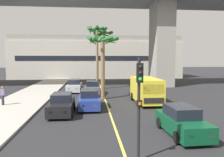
{
  "coord_description": "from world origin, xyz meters",
  "views": [
    {
      "loc": [
        -1.43,
        -0.8,
        4.14
      ],
      "look_at": [
        0.0,
        14.0,
        2.82
      ],
      "focal_mm": 35.51,
      "sensor_mm": 36.0,
      "label": 1
    }
  ],
  "objects_px": {
    "palm_tree_near_median": "(103,48)",
    "palm_tree_far_median": "(103,43)",
    "car_queue_second": "(89,100)",
    "delivery_van": "(146,90)",
    "car_queue_fourth": "(62,105)",
    "palm_tree_mid_median": "(97,38)",
    "traffic_light_median_near": "(139,95)",
    "car_queue_front": "(93,88)",
    "car_queue_third": "(182,121)",
    "car_queue_fifth": "(74,86)",
    "pedestrian_near_crosswalk": "(3,95)"
  },
  "relations": [
    {
      "from": "pedestrian_near_crosswalk",
      "to": "car_queue_second",
      "type": "bearing_deg",
      "value": -9.97
    },
    {
      "from": "car_queue_fifth",
      "to": "palm_tree_near_median",
      "type": "relative_size",
      "value": 0.63
    },
    {
      "from": "delivery_van",
      "to": "palm_tree_mid_median",
      "type": "height_order",
      "value": "palm_tree_mid_median"
    },
    {
      "from": "palm_tree_far_median",
      "to": "pedestrian_near_crosswalk",
      "type": "height_order",
      "value": "palm_tree_far_median"
    },
    {
      "from": "delivery_van",
      "to": "palm_tree_mid_median",
      "type": "bearing_deg",
      "value": 113.14
    },
    {
      "from": "car_queue_second",
      "to": "palm_tree_near_median",
      "type": "bearing_deg",
      "value": 71.59
    },
    {
      "from": "car_queue_front",
      "to": "delivery_van",
      "type": "bearing_deg",
      "value": -49.72
    },
    {
      "from": "car_queue_fifth",
      "to": "palm_tree_near_median",
      "type": "height_order",
      "value": "palm_tree_near_median"
    },
    {
      "from": "traffic_light_median_near",
      "to": "palm_tree_far_median",
      "type": "relative_size",
      "value": 0.49
    },
    {
      "from": "palm_tree_near_median",
      "to": "palm_tree_mid_median",
      "type": "xyz_separation_m",
      "value": [
        -0.36,
        7.44,
        1.78
      ]
    },
    {
      "from": "car_queue_front",
      "to": "traffic_light_median_near",
      "type": "distance_m",
      "value": 17.63
    },
    {
      "from": "car_queue_fifth",
      "to": "palm_tree_mid_median",
      "type": "distance_m",
      "value": 7.19
    },
    {
      "from": "car_queue_fifth",
      "to": "traffic_light_median_near",
      "type": "bearing_deg",
      "value": -78.58
    },
    {
      "from": "palm_tree_near_median",
      "to": "palm_tree_far_median",
      "type": "height_order",
      "value": "palm_tree_far_median"
    },
    {
      "from": "car_queue_second",
      "to": "delivery_van",
      "type": "distance_m",
      "value": 5.56
    },
    {
      "from": "car_queue_second",
      "to": "traffic_light_median_near",
      "type": "relative_size",
      "value": 0.98
    },
    {
      "from": "palm_tree_near_median",
      "to": "pedestrian_near_crosswalk",
      "type": "relative_size",
      "value": 4.04
    },
    {
      "from": "traffic_light_median_near",
      "to": "pedestrian_near_crosswalk",
      "type": "relative_size",
      "value": 2.59
    },
    {
      "from": "car_queue_fifth",
      "to": "car_queue_second",
      "type": "bearing_deg",
      "value": -78.77
    },
    {
      "from": "car_queue_fourth",
      "to": "palm_tree_mid_median",
      "type": "distance_m",
      "value": 15.1
    },
    {
      "from": "car_queue_front",
      "to": "car_queue_third",
      "type": "bearing_deg",
      "value": -71.84
    },
    {
      "from": "palm_tree_near_median",
      "to": "pedestrian_near_crosswalk",
      "type": "xyz_separation_m",
      "value": [
        -8.86,
        -2.84,
        -4.22
      ]
    },
    {
      "from": "car_queue_fourth",
      "to": "traffic_light_median_near",
      "type": "bearing_deg",
      "value": -63.38
    },
    {
      "from": "car_queue_third",
      "to": "pedestrian_near_crosswalk",
      "type": "relative_size",
      "value": 2.56
    },
    {
      "from": "car_queue_fourth",
      "to": "traffic_light_median_near",
      "type": "height_order",
      "value": "traffic_light_median_near"
    },
    {
      "from": "pedestrian_near_crosswalk",
      "to": "delivery_van",
      "type": "bearing_deg",
      "value": 1.5
    },
    {
      "from": "car_queue_front",
      "to": "car_queue_fourth",
      "type": "bearing_deg",
      "value": -104.43
    },
    {
      "from": "palm_tree_near_median",
      "to": "delivery_van",
      "type": "bearing_deg",
      "value": -32.82
    },
    {
      "from": "traffic_light_median_near",
      "to": "car_queue_second",
      "type": "bearing_deg",
      "value": 101.6
    },
    {
      "from": "car_queue_fourth",
      "to": "palm_tree_near_median",
      "type": "distance_m",
      "value": 8.21
    },
    {
      "from": "pedestrian_near_crosswalk",
      "to": "palm_tree_mid_median",
      "type": "bearing_deg",
      "value": 50.41
    },
    {
      "from": "palm_tree_mid_median",
      "to": "palm_tree_far_median",
      "type": "height_order",
      "value": "same"
    },
    {
      "from": "delivery_van",
      "to": "palm_tree_far_median",
      "type": "relative_size",
      "value": 0.61
    },
    {
      "from": "car_queue_third",
      "to": "pedestrian_near_crosswalk",
      "type": "height_order",
      "value": "pedestrian_near_crosswalk"
    },
    {
      "from": "delivery_van",
      "to": "car_queue_front",
      "type": "bearing_deg",
      "value": 130.28
    },
    {
      "from": "car_queue_fourth",
      "to": "palm_tree_mid_median",
      "type": "height_order",
      "value": "palm_tree_mid_median"
    },
    {
      "from": "car_queue_front",
      "to": "car_queue_third",
      "type": "distance_m",
      "value": 15.25
    },
    {
      "from": "car_queue_second",
      "to": "pedestrian_near_crosswalk",
      "type": "distance_m",
      "value": 7.59
    },
    {
      "from": "traffic_light_median_near",
      "to": "palm_tree_far_median",
      "type": "bearing_deg",
      "value": 89.88
    },
    {
      "from": "car_queue_fourth",
      "to": "car_queue_fifth",
      "type": "height_order",
      "value": "same"
    },
    {
      "from": "pedestrian_near_crosswalk",
      "to": "car_queue_fourth",
      "type": "bearing_deg",
      "value": -29.81
    },
    {
      "from": "car_queue_front",
      "to": "pedestrian_near_crosswalk",
      "type": "height_order",
      "value": "pedestrian_near_crosswalk"
    },
    {
      "from": "car_queue_front",
      "to": "delivery_van",
      "type": "height_order",
      "value": "delivery_van"
    },
    {
      "from": "car_queue_fourth",
      "to": "car_queue_fifth",
      "type": "relative_size",
      "value": 0.99
    },
    {
      "from": "car_queue_second",
      "to": "car_queue_fourth",
      "type": "distance_m",
      "value": 2.72
    },
    {
      "from": "delivery_van",
      "to": "traffic_light_median_near",
      "type": "relative_size",
      "value": 1.25
    },
    {
      "from": "car_queue_fifth",
      "to": "delivery_van",
      "type": "bearing_deg",
      "value": -48.09
    },
    {
      "from": "car_queue_front",
      "to": "palm_tree_far_median",
      "type": "bearing_deg",
      "value": 79.18
    },
    {
      "from": "car_queue_fourth",
      "to": "palm_tree_near_median",
      "type": "bearing_deg",
      "value": 60.05
    },
    {
      "from": "car_queue_fourth",
      "to": "car_queue_second",
      "type": "bearing_deg",
      "value": 41.27
    }
  ]
}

